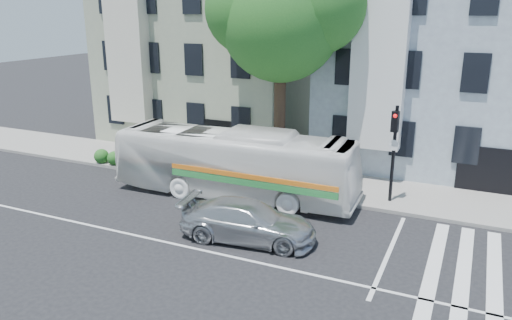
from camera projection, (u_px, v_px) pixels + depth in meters
The scene contains 9 objects.
ground at pixel (188, 247), 17.52m from camera, with size 120.00×120.00×0.00m, color black.
sidewalk_far at pixel (275, 178), 24.46m from camera, with size 80.00×4.00×0.15m, color gray.
building_left at pixel (216, 50), 31.75m from camera, with size 12.00×10.00×11.00m, color gray.
building_right at pixel (450, 59), 26.20m from camera, with size 12.00×10.00×11.00m, color #8892A2.
street_tree at pixel (284, 13), 22.82m from camera, with size 7.30×5.90×11.10m.
bus at pixel (234, 163), 21.87m from camera, with size 10.95×2.56×3.05m, color white.
sedan at pixel (248, 221), 17.92m from camera, with size 4.94×2.01×1.43m, color #BABDC2.
hedge at pixel (169, 166), 24.86m from camera, with size 8.50×0.84×0.70m, color #236621, non-canonical shape.
traffic_signal at pixel (394, 142), 20.53m from camera, with size 0.45×0.53×4.27m.
Camera 1 is at (8.75, -13.45, 8.04)m, focal length 35.00 mm.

